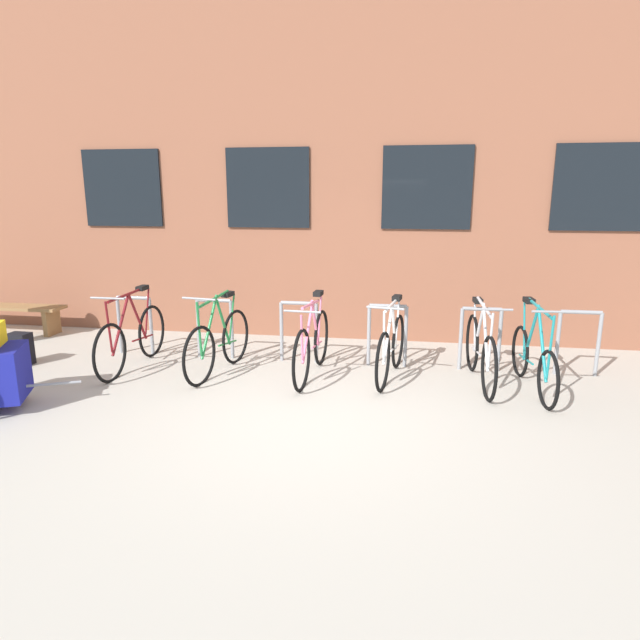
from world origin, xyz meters
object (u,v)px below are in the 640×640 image
bicycle_teal (533,359)px  backpack (21,349)px  bicycle_green (219,342)px  wooden_bench (11,312)px  bicycle_white (391,347)px  bicycle_pink (312,345)px  bicycle_silver (480,351)px  bicycle_maroon (132,338)px

bicycle_teal → backpack: (-6.61, -0.11, -0.16)m
bicycle_green → wooden_bench: (-4.08, 1.40, -0.05)m
bicycle_green → backpack: 2.76m
bicycle_white → bicycle_pink: bearing=-175.0°
bicycle_silver → wooden_bench: bearing=170.2°
bicycle_silver → bicycle_teal: bearing=-14.4°
bicycle_white → wooden_bench: size_ratio=0.92×
bicycle_maroon → backpack: size_ratio=4.19×
bicycle_maroon → wooden_bench: 3.18m
bicycle_teal → wooden_bench: (-7.94, 1.42, -0.03)m
bicycle_white → bicycle_silver: bicycle_silver is taller
bicycle_teal → backpack: size_ratio=3.96×
bicycle_teal → bicycle_silver: (-0.59, 0.15, 0.02)m
bicycle_maroon → bicycle_white: bearing=2.3°
bicycle_teal → wooden_bench: bicycle_teal is taller
backpack → bicycle_pink: bearing=5.2°
bicycle_white → bicycle_teal: (1.66, -0.19, -0.01)m
bicycle_teal → bicycle_pink: (-2.65, 0.10, 0.02)m
bicycle_green → backpack: (-2.75, -0.13, -0.18)m
bicycle_green → backpack: bicycle_green is taller
backpack → bicycle_silver: bearing=4.6°
bicycle_white → bicycle_silver: size_ratio=0.91×
bicycle_teal → bicycle_white: bearing=173.5°
bicycle_silver → bicycle_green: (-3.27, -0.13, -0.00)m
bicycle_white → bicycle_green: (-2.20, -0.17, 0.01)m
bicycle_teal → bicycle_maroon: 5.07m
bicycle_pink → backpack: bearing=-177.0°
bicycle_maroon → bicycle_green: bicycle_green is taller
bicycle_green → wooden_bench: size_ratio=0.93×
bicycle_pink → backpack: bicycle_pink is taller
bicycle_white → bicycle_pink: (-0.99, -0.09, 0.01)m
bicycle_white → backpack: size_ratio=3.77×
bicycle_pink → backpack: size_ratio=4.11×
bicycle_pink → bicycle_silver: 2.07m
bicycle_white → bicycle_teal: size_ratio=0.95×
wooden_bench → bicycle_teal: bearing=-10.1°
bicycle_silver → backpack: 6.03m
bicycle_maroon → bicycle_silver: size_ratio=1.01×
bicycle_maroon → bicycle_pink: bicycle_maroon is taller
bicycle_pink → wooden_bench: 5.45m
wooden_bench → backpack: bearing=-48.9°
bicycle_green → bicycle_pink: bearing=3.9°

